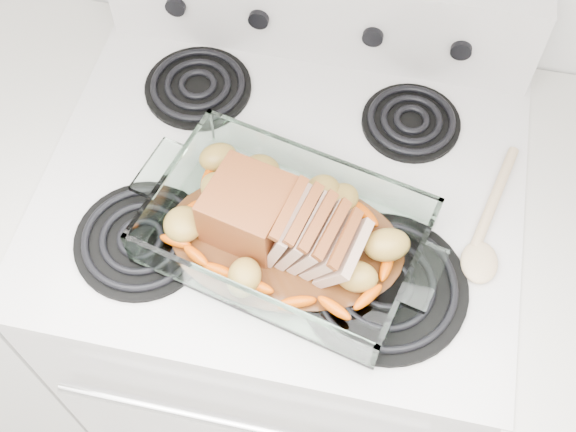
% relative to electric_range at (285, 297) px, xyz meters
% --- Properties ---
extents(electric_range, '(0.78, 0.70, 1.12)m').
position_rel_electric_range_xyz_m(electric_range, '(0.00, 0.00, 0.00)').
color(electric_range, silver).
rests_on(electric_range, ground).
extents(counter_left, '(0.58, 0.68, 0.93)m').
position_rel_electric_range_xyz_m(counter_left, '(-0.67, -0.00, -0.02)').
color(counter_left, silver).
rests_on(counter_left, ground).
extents(baking_dish, '(0.40, 0.26, 0.08)m').
position_rel_electric_range_xyz_m(baking_dish, '(0.03, -0.12, 0.48)').
color(baking_dish, white).
rests_on(baking_dish, electric_range).
extents(pork_roast, '(0.24, 0.12, 0.09)m').
position_rel_electric_range_xyz_m(pork_roast, '(0.01, -0.12, 0.52)').
color(pork_roast, brown).
rests_on(pork_roast, baking_dish).
extents(roast_vegetables, '(0.34, 0.19, 0.04)m').
position_rel_electric_range_xyz_m(roast_vegetables, '(0.03, -0.09, 0.49)').
color(roast_vegetables, '#E64E00').
rests_on(roast_vegetables, baking_dish).
extents(wooden_spoon, '(0.08, 0.26, 0.02)m').
position_rel_electric_range_xyz_m(wooden_spoon, '(0.33, -0.04, 0.46)').
color(wooden_spoon, beige).
rests_on(wooden_spoon, electric_range).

